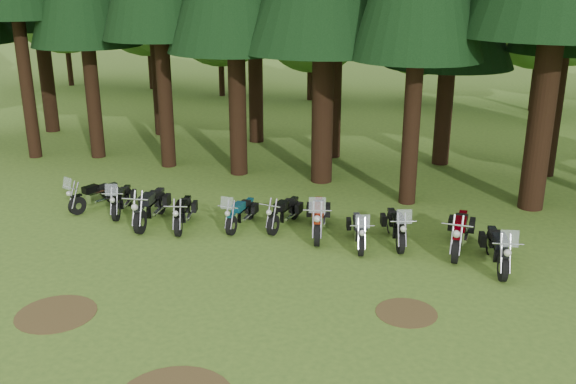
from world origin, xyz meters
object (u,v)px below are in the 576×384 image
at_px(motorcycle_0, 95,196).
at_px(motorcycle_3, 183,213).
at_px(motorcycle_8, 396,228).
at_px(motorcycle_10, 497,250).
at_px(motorcycle_1, 122,200).
at_px(motorcycle_4, 241,214).
at_px(motorcycle_2, 150,208).
at_px(motorcycle_6, 318,218).
at_px(motorcycle_9, 459,233).
at_px(motorcycle_7, 359,231).
at_px(motorcycle_5, 284,213).

xyz_separation_m(motorcycle_0, motorcycle_3, (3.47, -0.57, 0.00)).
xyz_separation_m(motorcycle_8, motorcycle_10, (2.76, -0.81, 0.03)).
height_order(motorcycle_1, motorcycle_3, motorcycle_1).
xyz_separation_m(motorcycle_4, motorcycle_8, (4.65, 0.23, 0.04)).
distance_m(motorcycle_2, motorcycle_4, 2.81).
relative_size(motorcycle_2, motorcycle_8, 1.13).
bearing_deg(motorcycle_1, motorcycle_6, -15.01).
distance_m(motorcycle_2, motorcycle_9, 9.18).
height_order(motorcycle_3, motorcycle_9, motorcycle_9).
bearing_deg(motorcycle_10, motorcycle_1, 165.84).
bearing_deg(motorcycle_4, motorcycle_10, -2.76).
bearing_deg(motorcycle_6, motorcycle_10, -22.15).
xyz_separation_m(motorcycle_1, motorcycle_4, (4.07, 0.07, -0.01)).
xyz_separation_m(motorcycle_1, motorcycle_7, (7.76, -0.23, -0.00)).
bearing_deg(motorcycle_9, motorcycle_3, -173.01).
bearing_deg(motorcycle_0, motorcycle_7, 17.37).
xyz_separation_m(motorcycle_3, motorcycle_9, (8.05, 0.77, 0.07)).
distance_m(motorcycle_0, motorcycle_4, 5.12).
relative_size(motorcycle_0, motorcycle_2, 0.83).
relative_size(motorcycle_0, motorcycle_8, 0.94).
relative_size(motorcycle_2, motorcycle_6, 0.99).
bearing_deg(motorcycle_7, motorcycle_10, -21.48).
relative_size(motorcycle_0, motorcycle_4, 1.01).
relative_size(motorcycle_6, motorcycle_9, 1.00).
distance_m(motorcycle_0, motorcycle_3, 3.51).
relative_size(motorcycle_0, motorcycle_9, 0.82).
height_order(motorcycle_2, motorcycle_9, motorcycle_9).
height_order(motorcycle_6, motorcycle_7, motorcycle_6).
bearing_deg(motorcycle_4, motorcycle_9, 3.82).
relative_size(motorcycle_0, motorcycle_10, 0.86).
xyz_separation_m(motorcycle_0, motorcycle_8, (9.77, 0.20, 0.03)).
distance_m(motorcycle_2, motorcycle_10, 10.16).
bearing_deg(motorcycle_6, motorcycle_7, -32.56).
bearing_deg(motorcycle_2, motorcycle_7, -6.34).
bearing_deg(motorcycle_4, motorcycle_3, -160.32).
height_order(motorcycle_8, motorcycle_10, motorcycle_10).
xyz_separation_m(motorcycle_3, motorcycle_7, (5.34, 0.23, -0.00)).
bearing_deg(motorcycle_10, motorcycle_5, 159.13).
bearing_deg(motorcycle_8, motorcycle_3, 167.41).
height_order(motorcycle_3, motorcycle_6, motorcycle_6).
xyz_separation_m(motorcycle_2, motorcycle_7, (6.44, 0.26, -0.07)).
height_order(motorcycle_0, motorcycle_2, motorcycle_0).
xyz_separation_m(motorcycle_0, motorcycle_6, (7.50, 0.11, 0.08)).
relative_size(motorcycle_3, motorcycle_10, 0.88).
xyz_separation_m(motorcycle_4, motorcycle_5, (1.24, 0.43, 0.01)).
bearing_deg(motorcycle_7, motorcycle_5, 146.27).
bearing_deg(motorcycle_3, motorcycle_1, 153.65).
distance_m(motorcycle_6, motorcycle_7, 1.38).
bearing_deg(motorcycle_8, motorcycle_9, -19.25).
bearing_deg(motorcycle_3, motorcycle_2, 165.64).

